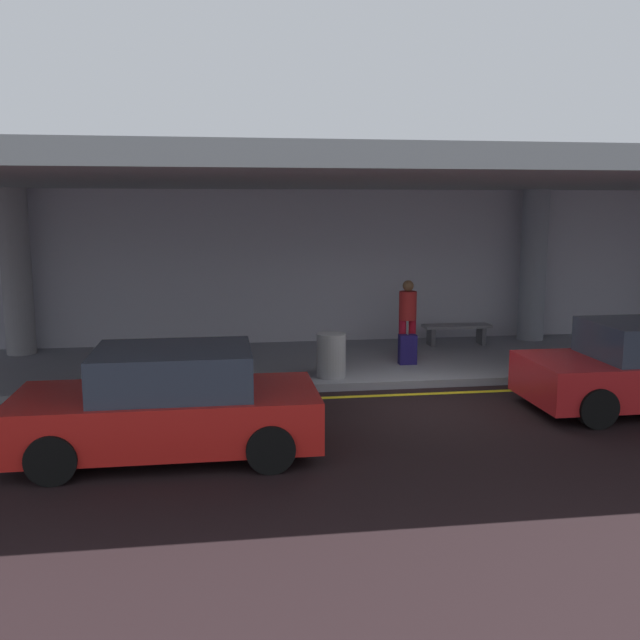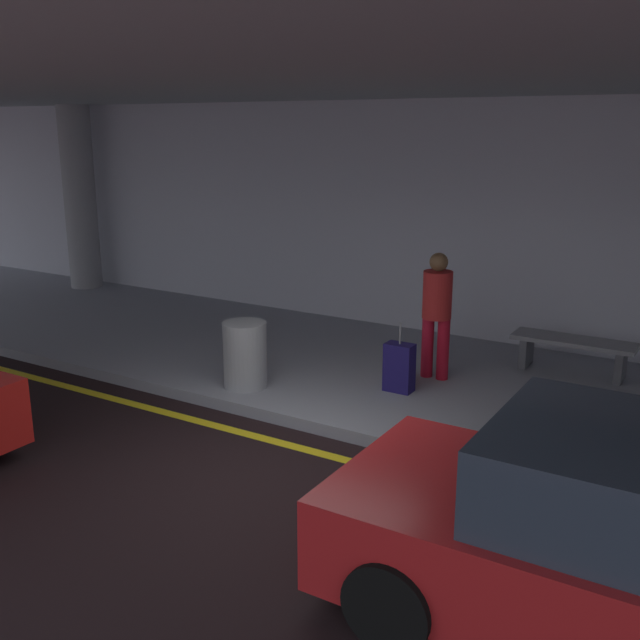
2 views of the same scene
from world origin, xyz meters
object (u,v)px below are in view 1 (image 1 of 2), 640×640
at_px(car_red, 169,405).
at_px(traveler_with_luggage, 408,313).
at_px(trash_bin_steel, 331,355).
at_px(support_column_far_left, 16,272).
at_px(bench_metal, 456,330).
at_px(support_column_left_mid, 533,266).
at_px(suitcase_upright_primary, 408,349).

height_order(car_red, traveler_with_luggage, traveler_with_luggage).
xyz_separation_m(traveler_with_luggage, trash_bin_steel, (-1.93, -1.58, -0.54)).
relative_size(car_red, trash_bin_steel, 4.82).
height_order(support_column_far_left, bench_metal, support_column_far_left).
height_order(support_column_left_mid, car_red, support_column_left_mid).
xyz_separation_m(traveler_with_luggage, suitcase_upright_primary, (-0.18, -0.71, -0.65)).
xyz_separation_m(support_column_far_left, car_red, (3.68, -6.65, -1.26)).
distance_m(support_column_far_left, trash_bin_steel, 7.36).
bearing_deg(car_red, support_column_left_mid, -139.68).
bearing_deg(suitcase_upright_primary, support_column_far_left, 146.91).
bearing_deg(traveler_with_luggage, car_red, 63.92).
distance_m(support_column_left_mid, bench_metal, 2.56).
distance_m(support_column_left_mid, traveler_with_luggage, 3.98).
relative_size(traveler_with_luggage, suitcase_upright_primary, 1.87).
height_order(traveler_with_luggage, suitcase_upright_primary, traveler_with_luggage).
bearing_deg(traveler_with_luggage, support_column_left_mid, -139.40).
relative_size(suitcase_upright_primary, trash_bin_steel, 1.06).
bearing_deg(bench_metal, support_column_far_left, 177.58).
bearing_deg(car_red, traveler_with_luggage, -131.36).
height_order(suitcase_upright_primary, trash_bin_steel, suitcase_upright_primary).
bearing_deg(support_column_left_mid, traveler_with_luggage, -156.36).
height_order(support_column_left_mid, traveler_with_luggage, support_column_left_mid).
distance_m(support_column_far_left, car_red, 7.71).
bearing_deg(bench_metal, support_column_left_mid, 11.61).
relative_size(support_column_far_left, trash_bin_steel, 4.29).
distance_m(support_column_far_left, suitcase_upright_primary, 8.69).
relative_size(support_column_left_mid, car_red, 0.89).
bearing_deg(support_column_left_mid, bench_metal, -168.39).
bearing_deg(support_column_far_left, suitcase_upright_primary, -15.37).
relative_size(support_column_far_left, suitcase_upright_primary, 4.06).
bearing_deg(suitcase_upright_primary, support_column_left_mid, 13.46).
height_order(suitcase_upright_primary, bench_metal, suitcase_upright_primary).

